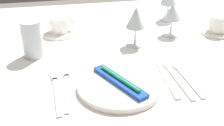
{
  "coord_description": "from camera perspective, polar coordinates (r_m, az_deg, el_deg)",
  "views": [
    {
      "loc": [
        -0.14,
        -0.98,
        1.24
      ],
      "look_at": [
        0.02,
        -0.13,
        0.76
      ],
      "focal_mm": 49.42,
      "sensor_mm": 36.0,
      "label": 1
    }
  ],
  "objects": [
    {
      "name": "drink_tumbler",
      "position": [
        1.09,
        -14.5,
        4.0
      ],
      "size": [
        0.07,
        0.07,
        0.13
      ],
      "color": "silver",
      "rests_on": "dining_table"
    },
    {
      "name": "dining_table",
      "position": [
        1.15,
        -2.07,
        -1.52
      ],
      "size": [
        1.8,
        1.11,
        0.74
      ],
      "color": "white",
      "rests_on": "ground"
    },
    {
      "name": "fork_outer",
      "position": [
        0.91,
        -8.38,
        -4.49
      ],
      "size": [
        0.03,
        0.23,
        0.0
      ],
      "color": "beige",
      "rests_on": "dining_table"
    },
    {
      "name": "toothbrush_package",
      "position": [
        0.89,
        1.42,
        -3.38
      ],
      "size": [
        0.13,
        0.2,
        0.02
      ],
      "color": "blue",
      "rests_on": "dinner_plate"
    },
    {
      "name": "dinner_plate",
      "position": [
        0.9,
        1.41,
        -4.28
      ],
      "size": [
        0.25,
        0.25,
        0.02
      ],
      "primitive_type": "cylinder",
      "color": "white",
      "rests_on": "dining_table"
    },
    {
      "name": "dinner_knife",
      "position": [
        0.95,
        10.26,
        -3.15
      ],
      "size": [
        0.03,
        0.21,
        0.0
      ],
      "color": "beige",
      "rests_on": "dining_table"
    },
    {
      "name": "coffee_cup_left",
      "position": [
        1.26,
        -9.73,
        7.07
      ],
      "size": [
        0.1,
        0.08,
        0.06
      ],
      "color": "white",
      "rests_on": "saucer_left"
    },
    {
      "name": "fork_inner",
      "position": [
        0.9,
        -10.28,
        -5.09
      ],
      "size": [
        0.03,
        0.22,
        0.0
      ],
      "color": "beige",
      "rests_on": "dining_table"
    },
    {
      "name": "wine_glass_centre",
      "position": [
        1.12,
        4.43,
        8.11
      ],
      "size": [
        0.07,
        0.07,
        0.15
      ],
      "color": "silver",
      "rests_on": "dining_table"
    },
    {
      "name": "wine_glass_far",
      "position": [
        1.23,
        11.1,
        8.95
      ],
      "size": [
        0.07,
        0.07,
        0.13
      ],
      "color": "silver",
      "rests_on": "dining_table"
    },
    {
      "name": "saucer_left",
      "position": [
        1.27,
        -9.67,
        5.57
      ],
      "size": [
        0.14,
        0.14,
        0.01
      ],
      "primitive_type": "cylinder",
      "color": "white",
      "rests_on": "dining_table"
    },
    {
      "name": "spoon_dessert",
      "position": [
        0.99,
        13.16,
        -2.24
      ],
      "size": [
        0.03,
        0.2,
        0.01
      ],
      "color": "beige",
      "rests_on": "dining_table"
    },
    {
      "name": "coffee_cup_right",
      "position": [
        1.31,
        19.12,
        6.92
      ],
      "size": [
        0.1,
        0.07,
        0.06
      ],
      "color": "white",
      "rests_on": "saucer_right"
    },
    {
      "name": "saucer_right",
      "position": [
        1.32,
        18.79,
        5.42
      ],
      "size": [
        0.12,
        0.12,
        0.01
      ],
      "primitive_type": "cylinder",
      "color": "white",
      "rests_on": "dining_table"
    },
    {
      "name": "spoon_soup",
      "position": [
        0.98,
        11.33,
        -2.17
      ],
      "size": [
        0.03,
        0.23,
        0.01
      ],
      "color": "beige",
      "rests_on": "dining_table"
    }
  ]
}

